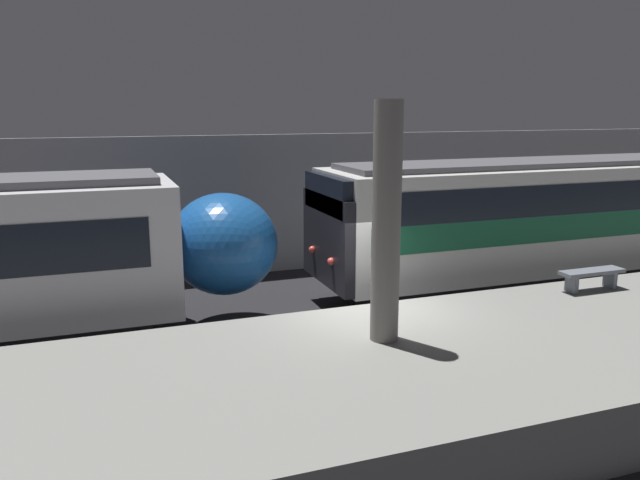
% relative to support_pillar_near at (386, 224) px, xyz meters
% --- Properties ---
extents(ground_plane, '(120.00, 120.00, 0.00)m').
position_rel_support_pillar_near_xyz_m(ground_plane, '(0.42, 1.86, -3.07)').
color(ground_plane, black).
extents(platform, '(40.00, 5.19, 1.06)m').
position_rel_support_pillar_near_xyz_m(platform, '(0.42, -0.73, -2.54)').
color(platform, slate).
rests_on(platform, ground).
extents(station_rear_barrier, '(50.00, 0.15, 4.16)m').
position_rel_support_pillar_near_xyz_m(station_rear_barrier, '(0.42, 8.86, -0.99)').
color(station_rear_barrier, '#939399').
rests_on(station_rear_barrier, ground).
extents(support_pillar_near, '(0.48, 0.48, 4.02)m').
position_rel_support_pillar_near_xyz_m(support_pillar_near, '(0.00, 0.00, 0.00)').
color(support_pillar_near, slate).
rests_on(support_pillar_near, platform).
extents(train_boxy, '(18.33, 2.90, 3.58)m').
position_rel_support_pillar_near_xyz_m(train_boxy, '(9.66, 4.47, -1.22)').
color(train_boxy, black).
rests_on(train_boxy, ground).
extents(platform_bench, '(1.50, 0.40, 0.45)m').
position_rel_support_pillar_near_xyz_m(platform_bench, '(5.50, 1.09, -1.67)').
color(platform_bench, slate).
rests_on(platform_bench, platform).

